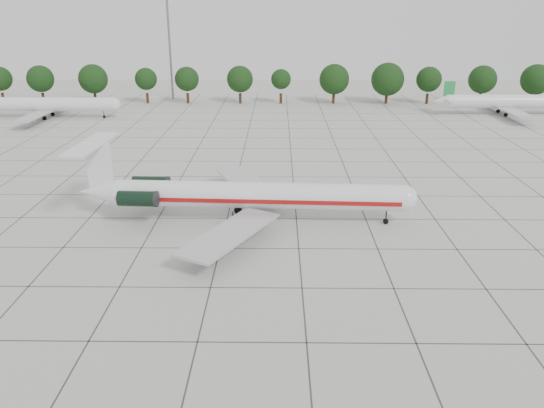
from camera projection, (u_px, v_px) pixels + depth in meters
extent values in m
plane|color=beige|center=(299.00, 249.00, 53.65)|extent=(260.00, 260.00, 0.00)
cube|color=#383838|center=(295.00, 198.00, 67.69)|extent=(170.00, 170.00, 0.02)
cylinder|color=silver|center=(259.00, 195.00, 59.44)|extent=(32.33, 4.47, 2.95)
sphere|color=silver|center=(404.00, 198.00, 58.55)|extent=(2.95, 2.95, 2.95)
cone|color=silver|center=(99.00, 192.00, 60.45)|extent=(4.61, 3.16, 2.95)
cube|color=#9E0F0E|center=(260.00, 193.00, 60.92)|extent=(31.30, 1.53, 0.49)
cube|color=#9E0F0E|center=(258.00, 202.00, 58.12)|extent=(31.30, 1.53, 0.49)
cube|color=#B7BABC|center=(247.00, 183.00, 67.52)|extent=(8.91, 13.99, 0.27)
cube|color=#B7BABC|center=(230.00, 233.00, 52.46)|extent=(9.89, 13.80, 0.27)
cube|color=black|center=(150.00, 185.00, 61.95)|extent=(2.02, 1.26, 0.22)
cylinder|color=black|center=(151.00, 183.00, 62.53)|extent=(4.37, 1.90, 1.70)
cube|color=black|center=(140.00, 197.00, 58.18)|extent=(2.02, 1.26, 0.22)
cylinder|color=black|center=(138.00, 199.00, 57.60)|extent=(4.37, 1.90, 1.70)
cube|color=silver|center=(99.00, 166.00, 59.33)|extent=(2.87, 0.39, 5.37)
cube|color=silver|center=(91.00, 144.00, 58.48)|extent=(3.19, 10.86, 0.20)
cylinder|color=black|center=(386.00, 217.00, 59.45)|extent=(0.19, 0.19, 1.70)
cylinder|color=black|center=(386.00, 221.00, 59.64)|extent=(0.64, 0.28, 0.63)
cylinder|color=black|center=(238.00, 204.00, 62.46)|extent=(0.22, 0.22, 1.61)
cylinder|color=black|center=(238.00, 210.00, 62.71)|extent=(0.92, 0.58, 0.90)
cylinder|color=black|center=(233.00, 219.00, 58.11)|extent=(0.22, 0.22, 1.61)
cylinder|color=black|center=(233.00, 225.00, 58.36)|extent=(0.92, 0.58, 0.90)
cylinder|color=silver|center=(51.00, 104.00, 114.94)|extent=(27.20, 3.00, 3.00)
cube|color=#B7BABC|center=(48.00, 110.00, 115.37)|extent=(3.50, 27.20, 0.25)
cylinder|color=black|center=(53.00, 114.00, 117.92)|extent=(0.80, 0.45, 0.80)
cylinder|color=black|center=(44.00, 118.00, 113.80)|extent=(0.80, 0.45, 0.80)
cylinder|color=silver|center=(508.00, 101.00, 118.47)|extent=(27.20, 3.00, 3.00)
cube|color=#B7BABC|center=(503.00, 107.00, 118.90)|extent=(3.50, 27.20, 0.25)
cube|color=#1C823A|center=(449.00, 89.00, 117.70)|extent=(2.40, 0.25, 3.60)
cylinder|color=black|center=(498.00, 111.00, 121.45)|extent=(0.80, 0.45, 0.80)
cylinder|color=black|center=(506.00, 115.00, 117.33)|extent=(0.80, 0.45, 0.80)
cylinder|color=#332114|center=(3.00, 98.00, 133.58)|extent=(0.70, 0.70, 2.50)
sphere|color=black|center=(0.00, 79.00, 131.91)|extent=(5.94, 5.94, 5.94)
cylinder|color=#332114|center=(43.00, 98.00, 133.47)|extent=(0.70, 0.70, 2.50)
sphere|color=black|center=(40.00, 79.00, 131.80)|extent=(6.57, 6.57, 6.57)
cylinder|color=#332114|center=(95.00, 98.00, 133.32)|extent=(0.70, 0.70, 2.50)
sphere|color=black|center=(93.00, 79.00, 131.65)|extent=(7.15, 7.15, 7.15)
cylinder|color=#332114|center=(148.00, 98.00, 133.18)|extent=(0.70, 0.70, 2.50)
sphere|color=black|center=(146.00, 79.00, 131.51)|extent=(5.43, 5.43, 5.43)
cylinder|color=#332114|center=(188.00, 98.00, 133.07)|extent=(0.70, 0.70, 2.50)
sphere|color=black|center=(187.00, 79.00, 131.40)|extent=(5.99, 5.99, 5.99)
cylinder|color=#332114|center=(240.00, 98.00, 132.92)|extent=(0.70, 0.70, 2.50)
sphere|color=black|center=(240.00, 79.00, 131.25)|extent=(6.50, 6.50, 6.50)
cylinder|color=#332114|center=(281.00, 98.00, 132.81)|extent=(0.70, 0.70, 2.50)
sphere|color=black|center=(281.00, 79.00, 131.14)|extent=(4.93, 4.93, 4.93)
cylinder|color=#332114|center=(333.00, 99.00, 132.66)|extent=(0.70, 0.70, 2.50)
sphere|color=black|center=(334.00, 79.00, 130.99)|extent=(7.40, 7.40, 7.40)
cylinder|color=#332114|center=(386.00, 99.00, 132.51)|extent=(0.70, 0.70, 2.50)
sphere|color=black|center=(388.00, 79.00, 130.85)|extent=(8.08, 8.08, 8.08)
cylinder|color=#332114|center=(427.00, 99.00, 132.40)|extent=(0.70, 0.70, 2.50)
sphere|color=black|center=(429.00, 79.00, 130.73)|extent=(6.17, 6.17, 6.17)
cylinder|color=#332114|center=(480.00, 99.00, 132.26)|extent=(0.70, 0.70, 2.50)
sphere|color=black|center=(483.00, 79.00, 130.59)|extent=(6.82, 6.82, 6.82)
cylinder|color=#332114|center=(533.00, 99.00, 132.11)|extent=(0.70, 0.70, 2.50)
sphere|color=black|center=(536.00, 80.00, 130.44)|extent=(7.44, 7.44, 7.44)
cylinder|color=slate|center=(170.00, 50.00, 135.72)|extent=(0.56, 0.56, 25.00)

